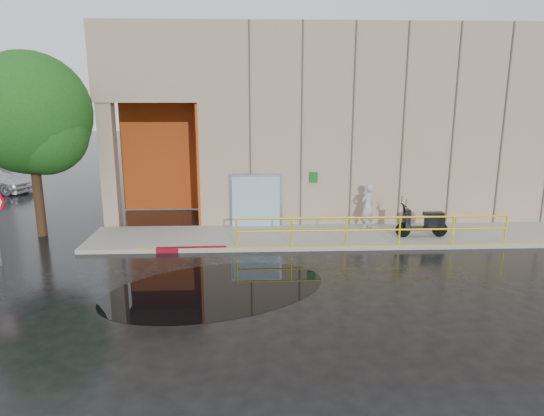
{
  "coord_description": "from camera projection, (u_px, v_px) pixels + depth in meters",
  "views": [
    {
      "loc": [
        0.02,
        -12.94,
        5.33
      ],
      "look_at": [
        0.72,
        3.0,
        1.56
      ],
      "focal_mm": 32.0,
      "sensor_mm": 36.0,
      "label": 1
    }
  ],
  "objects": [
    {
      "name": "sidewalk",
      "position": [
        357.0,
        236.0,
        18.33
      ],
      "size": [
        20.0,
        3.0,
        0.15
      ],
      "primitive_type": "cube",
      "color": "gray",
      "rests_on": "ground"
    },
    {
      "name": "person",
      "position": [
        368.0,
        206.0,
        18.9
      ],
      "size": [
        0.78,
        0.73,
        1.79
      ],
      "primitive_type": "imported",
      "rotation": [
        0.0,
        0.0,
        3.77
      ],
      "color": "#A6A5AA",
      "rests_on": "sidewalk"
    },
    {
      "name": "puddle",
      "position": [
        216.0,
        289.0,
        13.52
      ],
      "size": [
        7.33,
        5.93,
        0.01
      ],
      "primitive_type": "cube",
      "rotation": [
        0.0,
        0.0,
        0.37
      ],
      "color": "black",
      "rests_on": "ground"
    },
    {
      "name": "scooter",
      "position": [
        423.0,
        214.0,
        17.8
      ],
      "size": [
        1.94,
        0.63,
        1.49
      ],
      "rotation": [
        0.0,
        0.0,
        0.01
      ],
      "color": "black",
      "rests_on": "sidewalk"
    },
    {
      "name": "guardrail",
      "position": [
        373.0,
        231.0,
        16.89
      ],
      "size": [
        9.56,
        0.06,
        1.03
      ],
      "color": "yellow",
      "rests_on": "sidewalk"
    },
    {
      "name": "red_curb",
      "position": [
        191.0,
        250.0,
        16.71
      ],
      "size": [
        2.4,
        0.24,
        0.18
      ],
      "primitive_type": "cube",
      "rotation": [
        0.0,
        0.0,
        0.02
      ],
      "color": "maroon",
      "rests_on": "ground"
    },
    {
      "name": "building",
      "position": [
        354.0,
        117.0,
        23.73
      ],
      "size": [
        20.0,
        10.17,
        8.0
      ],
      "color": "gray",
      "rests_on": "ground"
    },
    {
      "name": "tree_near",
      "position": [
        33.0,
        118.0,
        17.61
      ],
      "size": [
        4.45,
        4.45,
        6.87
      ],
      "rotation": [
        0.0,
        0.0,
        0.26
      ],
      "color": "black",
      "rests_on": "ground"
    },
    {
      "name": "ground",
      "position": [
        251.0,
        286.0,
        13.8
      ],
      "size": [
        120.0,
        120.0,
        0.0
      ],
      "primitive_type": "plane",
      "color": "black",
      "rests_on": "ground"
    }
  ]
}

